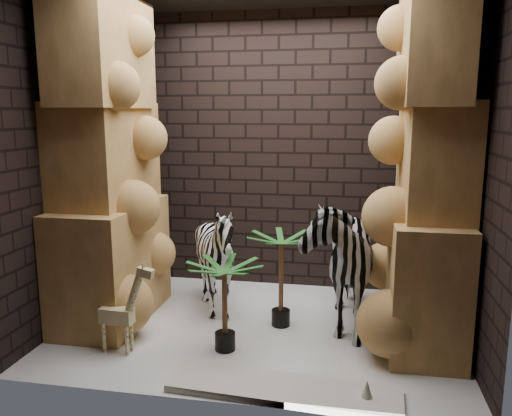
% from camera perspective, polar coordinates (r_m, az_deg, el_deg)
% --- Properties ---
extents(floor, '(3.50, 3.50, 0.00)m').
position_cam_1_polar(floor, '(4.80, 0.15, -13.19)').
color(floor, white).
rests_on(floor, ground).
extents(wall_back, '(3.50, 0.00, 3.50)m').
position_cam_1_polar(wall_back, '(5.64, 2.46, 6.16)').
color(wall_back, black).
rests_on(wall_back, ground).
extents(wall_front, '(3.50, 0.00, 3.50)m').
position_cam_1_polar(wall_front, '(3.20, -3.87, 2.71)').
color(wall_front, black).
rests_on(wall_front, ground).
extents(wall_left, '(0.00, 3.00, 3.00)m').
position_cam_1_polar(wall_left, '(5.03, -19.93, 4.99)').
color(wall_left, black).
rests_on(wall_left, ground).
extents(wall_right, '(0.00, 3.00, 3.00)m').
position_cam_1_polar(wall_right, '(4.45, 23.00, 4.12)').
color(wall_right, black).
rests_on(wall_right, ground).
extents(rock_pillar_left, '(0.68, 1.30, 3.00)m').
position_cam_1_polar(rock_pillar_left, '(4.86, -16.36, 5.02)').
color(rock_pillar_left, tan).
rests_on(rock_pillar_left, floor).
extents(rock_pillar_right, '(0.58, 1.25, 3.00)m').
position_cam_1_polar(rock_pillar_right, '(4.39, 18.79, 4.32)').
color(rock_pillar_right, tan).
rests_on(rock_pillar_right, floor).
extents(zebra_right, '(0.74, 1.27, 1.46)m').
position_cam_1_polar(zebra_right, '(4.72, 9.02, -4.33)').
color(zebra_right, white).
rests_on(zebra_right, floor).
extents(zebra_left, '(1.19, 1.33, 1.01)m').
position_cam_1_polar(zebra_left, '(4.95, -4.40, -6.25)').
color(zebra_left, white).
rests_on(zebra_left, floor).
extents(giraffe_toy, '(0.42, 0.17, 0.80)m').
position_cam_1_polar(giraffe_toy, '(4.36, -15.32, -10.44)').
color(giraffe_toy, beige).
rests_on(giraffe_toy, floor).
extents(palm_front, '(0.36, 0.36, 0.88)m').
position_cam_1_polar(palm_front, '(4.70, 2.82, -7.97)').
color(palm_front, '#175D24').
rests_on(palm_front, floor).
extents(palm_back, '(0.36, 0.36, 0.77)m').
position_cam_1_polar(palm_back, '(4.26, -3.51, -10.82)').
color(palm_back, '#175D24').
rests_on(palm_back, floor).
extents(surfboard, '(1.66, 0.50, 0.05)m').
position_cam_1_polar(surfboard, '(3.81, 3.07, -19.52)').
color(surfboard, silver).
rests_on(surfboard, floor).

